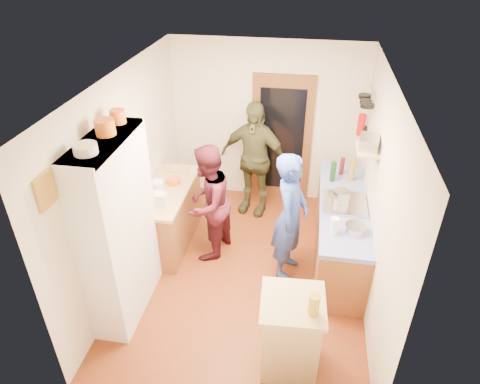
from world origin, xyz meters
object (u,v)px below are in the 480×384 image
(island_base, at_px, (290,335))
(person_back, at_px, (254,159))
(person_hob, at_px, (292,219))
(hutch_body, at_px, (119,230))
(right_counter_base, at_px, (340,232))
(person_left, at_px, (211,202))

(island_base, xyz_separation_m, person_back, (-0.77, 2.82, 0.49))
(person_hob, distance_m, person_back, 1.56)
(hutch_body, bearing_deg, person_back, 62.48)
(hutch_body, xyz_separation_m, person_hob, (1.86, 0.87, -0.23))
(right_counter_base, height_order, person_hob, person_hob)
(person_hob, bearing_deg, right_counter_base, -47.24)
(island_base, xyz_separation_m, person_left, (-1.19, 1.68, 0.39))
(person_hob, bearing_deg, person_left, 85.91)
(right_counter_base, distance_m, person_left, 1.79)
(person_hob, xyz_separation_m, person_back, (-0.67, 1.40, 0.05))
(hutch_body, height_order, person_left, hutch_body)
(island_base, bearing_deg, person_left, 125.39)
(hutch_body, relative_size, right_counter_base, 1.00)
(person_hob, xyz_separation_m, person_left, (-1.09, 0.26, -0.04))
(hutch_body, distance_m, person_hob, 2.07)
(right_counter_base, xyz_separation_m, person_hob, (-0.64, -0.43, 0.45))
(right_counter_base, height_order, island_base, island_base)
(island_base, relative_size, person_hob, 0.50)
(person_left, distance_m, person_back, 1.22)
(hutch_body, distance_m, person_left, 1.40)
(hutch_body, bearing_deg, island_base, -15.51)
(hutch_body, distance_m, person_back, 2.57)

